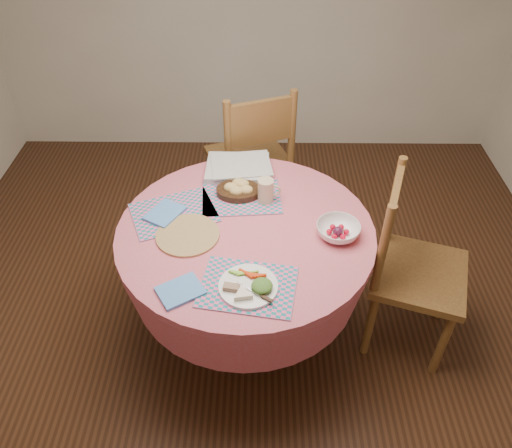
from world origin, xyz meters
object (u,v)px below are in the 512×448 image
at_px(dining_table, 246,258).
at_px(bread_bowl, 239,189).
at_px(fruit_bowl, 338,231).
at_px(wicker_trivet, 188,235).
at_px(latte_mug, 266,191).
at_px(chair_back, 252,158).
at_px(chair_right, 410,265).
at_px(dinner_plate, 250,286).

distance_m(dining_table, bread_bowl, 0.36).
bearing_deg(dining_table, fruit_bowl, -5.88).
relative_size(wicker_trivet, latte_mug, 2.41).
relative_size(wicker_trivet, fruit_bowl, 1.17).
relative_size(bread_bowl, latte_mug, 1.85).
bearing_deg(dining_table, bread_bowl, 98.94).
relative_size(chair_back, bread_bowl, 4.60).
relative_size(bread_bowl, fruit_bowl, 0.89).
bearing_deg(chair_right, bread_bowl, 90.45).
bearing_deg(latte_mug, chair_back, 96.70).
xyz_separation_m(chair_back, wicker_trivet, (-0.29, -0.96, 0.20)).
xyz_separation_m(bread_bowl, latte_mug, (0.14, -0.05, 0.03)).
xyz_separation_m(wicker_trivet, bread_bowl, (0.23, 0.32, 0.03)).
bearing_deg(fruit_bowl, dinner_plate, -139.83).
xyz_separation_m(chair_right, dinner_plate, (-0.79, -0.37, 0.24)).
bearing_deg(fruit_bowl, bread_bowl, 146.72).
height_order(bread_bowl, latte_mug, latte_mug).
distance_m(bread_bowl, fruit_bowl, 0.57).
bearing_deg(wicker_trivet, latte_mug, 35.86).
bearing_deg(fruit_bowl, latte_mug, 142.36).
bearing_deg(dinner_plate, chair_back, 90.55).
height_order(dinner_plate, fruit_bowl, fruit_bowl).
relative_size(dining_table, latte_mug, 9.98).
bearing_deg(dinner_plate, bread_bowl, 96.24).
distance_m(dinner_plate, latte_mug, 0.60).
bearing_deg(chair_back, chair_right, 110.61).
xyz_separation_m(chair_back, fruit_bowl, (0.42, -0.96, 0.23)).
bearing_deg(latte_mug, chair_right, -17.54).
relative_size(wicker_trivet, dinner_plate, 1.19).
bearing_deg(bread_bowl, fruit_bowl, -33.28).
bearing_deg(chair_right, latte_mug, 91.02).
bearing_deg(wicker_trivet, chair_right, 1.98).
xyz_separation_m(dining_table, fruit_bowl, (0.43, -0.04, 0.23)).
height_order(chair_right, latte_mug, chair_right).
relative_size(wicker_trivet, bread_bowl, 1.30).
bearing_deg(latte_mug, bread_bowl, 158.97).
relative_size(dining_table, wicker_trivet, 4.13).
xyz_separation_m(chair_right, bread_bowl, (-0.87, 0.28, 0.26)).
height_order(wicker_trivet, bread_bowl, bread_bowl).
relative_size(dinner_plate, latte_mug, 2.02).
relative_size(dining_table, chair_right, 1.22).
relative_size(dining_table, bread_bowl, 5.39).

